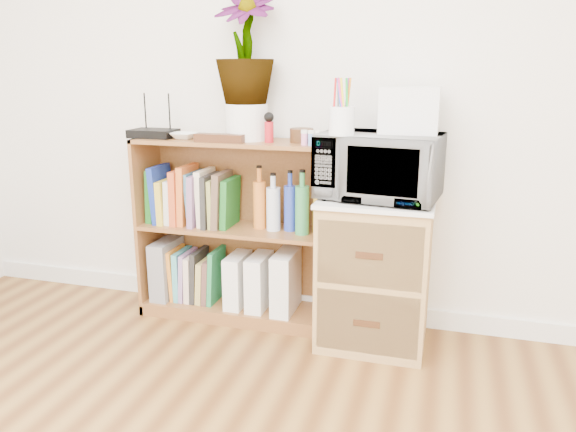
% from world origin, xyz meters
% --- Properties ---
extents(skirting_board, '(4.00, 0.02, 0.10)m').
position_xyz_m(skirting_board, '(0.00, 2.24, 0.05)').
color(skirting_board, white).
rests_on(skirting_board, ground).
extents(bookshelf, '(1.00, 0.30, 0.95)m').
position_xyz_m(bookshelf, '(-0.35, 2.10, 0.47)').
color(bookshelf, brown).
rests_on(bookshelf, ground).
extents(wicker_unit, '(0.50, 0.45, 0.70)m').
position_xyz_m(wicker_unit, '(0.40, 2.02, 0.35)').
color(wicker_unit, '#9E7542').
rests_on(wicker_unit, ground).
extents(microwave, '(0.57, 0.42, 0.30)m').
position_xyz_m(microwave, '(0.40, 2.02, 0.87)').
color(microwave, white).
rests_on(microwave, wicker_unit).
extents(pen_cup, '(0.11, 0.11, 0.12)m').
position_xyz_m(pen_cup, '(0.24, 1.90, 1.08)').
color(pen_cup, white).
rests_on(pen_cup, microwave).
extents(small_appliance, '(0.26, 0.21, 0.20)m').
position_xyz_m(small_appliance, '(0.52, 2.08, 1.12)').
color(small_appliance, white).
rests_on(small_appliance, microwave).
extents(router, '(0.23, 0.16, 0.04)m').
position_xyz_m(router, '(-0.77, 2.08, 0.97)').
color(router, black).
rests_on(router, bookshelf).
extents(white_bowl, '(0.13, 0.13, 0.03)m').
position_xyz_m(white_bowl, '(-0.59, 2.07, 0.97)').
color(white_bowl, white).
rests_on(white_bowl, bookshelf).
extents(plant_pot, '(0.21, 0.21, 0.18)m').
position_xyz_m(plant_pot, '(-0.27, 2.12, 1.04)').
color(plant_pot, white).
rests_on(plant_pot, bookshelf).
extents(potted_plant, '(0.29, 0.29, 0.53)m').
position_xyz_m(potted_plant, '(-0.27, 2.12, 1.39)').
color(potted_plant, '#326D2B').
rests_on(potted_plant, plant_pot).
extents(trinket_box, '(0.25, 0.06, 0.04)m').
position_xyz_m(trinket_box, '(-0.37, 2.00, 0.97)').
color(trinket_box, '#361B0E').
rests_on(trinket_box, bookshelf).
extents(kokeshi_doll, '(0.04, 0.04, 0.10)m').
position_xyz_m(kokeshi_doll, '(-0.14, 2.06, 1.00)').
color(kokeshi_doll, '#B41620').
rests_on(kokeshi_doll, bookshelf).
extents(wooden_bowl, '(0.11, 0.11, 0.07)m').
position_xyz_m(wooden_bowl, '(0.01, 2.11, 0.98)').
color(wooden_bowl, '#38230F').
rests_on(wooden_bowl, bookshelf).
extents(paint_jars, '(0.10, 0.04, 0.05)m').
position_xyz_m(paint_jars, '(0.08, 2.01, 0.97)').
color(paint_jars, pink).
rests_on(paint_jars, bookshelf).
extents(file_box, '(0.10, 0.25, 0.32)m').
position_xyz_m(file_box, '(-0.75, 2.10, 0.23)').
color(file_box, gray).
rests_on(file_box, bookshelf).
extents(magazine_holder_left, '(0.09, 0.22, 0.28)m').
position_xyz_m(magazine_holder_left, '(-0.33, 2.09, 0.21)').
color(magazine_holder_left, white).
rests_on(magazine_holder_left, bookshelf).
extents(magazine_holder_mid, '(0.09, 0.23, 0.29)m').
position_xyz_m(magazine_holder_mid, '(-0.21, 2.09, 0.21)').
color(magazine_holder_mid, white).
rests_on(magazine_holder_mid, bookshelf).
extents(magazine_holder_right, '(0.10, 0.25, 0.32)m').
position_xyz_m(magazine_holder_right, '(-0.06, 2.09, 0.23)').
color(magazine_holder_right, white).
rests_on(magazine_holder_right, bookshelf).
extents(cookbooks, '(0.47, 0.20, 0.31)m').
position_xyz_m(cookbooks, '(-0.58, 2.10, 0.64)').
color(cookbooks, '#1B661D').
rests_on(cookbooks, bookshelf).
extents(liquor_bottles, '(0.47, 0.07, 0.31)m').
position_xyz_m(liquor_bottles, '(-0.01, 2.10, 0.65)').
color(liquor_bottles, orange).
rests_on(liquor_bottles, bookshelf).
extents(lower_books, '(0.27, 0.19, 0.30)m').
position_xyz_m(lower_books, '(-0.57, 2.10, 0.20)').
color(lower_books, orange).
rests_on(lower_books, bookshelf).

